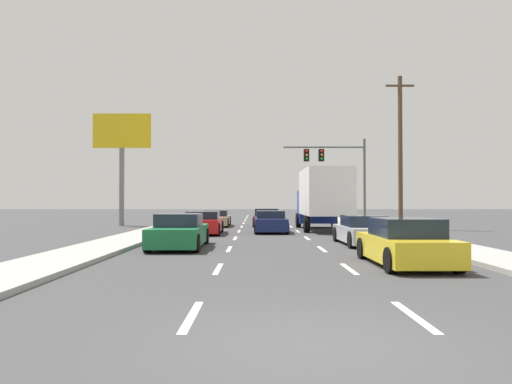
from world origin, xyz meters
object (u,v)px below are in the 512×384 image
object	(u,v)px
car_navy	(272,222)
traffic_signal_mast	(333,162)
roadside_billboard	(124,145)
car_yellow	(407,244)
car_green	(181,232)
car_red	(205,223)
car_maroon	(268,218)
box_truck	(325,196)
car_silver	(365,231)
car_tan	(218,219)
utility_pole_mid	(402,150)

from	to	relation	value
car_navy	traffic_signal_mast	size ratio (longest dim) A/B	0.61
traffic_signal_mast	roadside_billboard	bearing A→B (deg)	-166.90
car_yellow	roadside_billboard	distance (m)	25.37
car_green	car_yellow	world-z (taller)	car_yellow
car_red	car_maroon	size ratio (longest dim) A/B	1.03
box_truck	roadside_billboard	world-z (taller)	roadside_billboard
car_silver	car_tan	bearing A→B (deg)	117.21
car_maroon	utility_pole_mid	xyz separation A→B (m)	(8.42, -3.24, 4.42)
box_truck	traffic_signal_mast	distance (m)	9.64
car_maroon	traffic_signal_mast	distance (m)	8.03
utility_pole_mid	car_silver	bearing A→B (deg)	-114.23
car_yellow	utility_pole_mid	size ratio (longest dim) A/B	0.42
car_green	box_truck	size ratio (longest dim) A/B	0.58
car_green	utility_pole_mid	bearing A→B (deg)	44.81
roadside_billboard	traffic_signal_mast	bearing A→B (deg)	13.10
car_navy	utility_pole_mid	size ratio (longest dim) A/B	0.42
car_red	car_silver	size ratio (longest dim) A/B	1.04
car_red	box_truck	xyz separation A→B (m)	(6.84, 3.08, 1.48)
box_truck	car_tan	bearing A→B (deg)	146.33
traffic_signal_mast	roadside_billboard	size ratio (longest dim) A/B	0.84
car_maroon	car_navy	world-z (taller)	car_maroon
car_red	car_navy	size ratio (longest dim) A/B	1.03
car_maroon	roadside_billboard	distance (m)	11.60
box_truck	car_yellow	world-z (taller)	box_truck
car_tan	roadside_billboard	world-z (taller)	roadside_billboard
car_navy	car_silver	distance (m)	8.21
traffic_signal_mast	utility_pole_mid	xyz separation A→B (m)	(3.18, -7.56, 0.12)
car_green	traffic_signal_mast	bearing A→B (deg)	65.60
car_yellow	utility_pole_mid	distance (m)	18.06
car_red	car_yellow	world-z (taller)	car_yellow
car_green	car_maroon	distance (m)	15.61
car_green	box_truck	world-z (taller)	box_truck
car_maroon	roadside_billboard	world-z (taller)	roadside_billboard
car_green	car_navy	size ratio (longest dim) A/B	1.09
car_silver	traffic_signal_mast	bearing A→B (deg)	84.88
car_maroon	box_truck	xyz separation A→B (m)	(3.29, -4.69, 1.49)
car_red	car_maroon	distance (m)	8.55
car_red	box_truck	bearing A→B (deg)	24.24
traffic_signal_mast	utility_pole_mid	world-z (taller)	utility_pole_mid
car_yellow	car_tan	bearing A→B (deg)	109.03
box_truck	utility_pole_mid	bearing A→B (deg)	15.88
car_green	roadside_billboard	distance (m)	18.01
car_tan	box_truck	distance (m)	8.27
car_red	car_silver	distance (m)	9.44
car_red	box_truck	distance (m)	7.65
car_navy	utility_pole_mid	world-z (taller)	utility_pole_mid
car_tan	car_maroon	xyz separation A→B (m)	(3.47, 0.19, 0.04)
car_silver	traffic_signal_mast	world-z (taller)	traffic_signal_mast
car_red	car_green	world-z (taller)	car_green
car_navy	box_truck	world-z (taller)	box_truck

